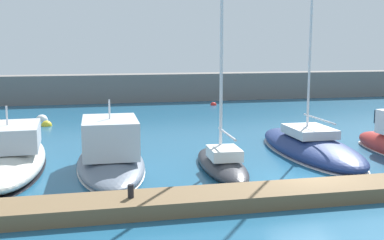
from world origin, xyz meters
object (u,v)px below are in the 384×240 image
(sailboat_charcoal_third, at_px, (222,161))
(mooring_buoy_yellow, at_px, (47,126))
(mooring_buoy_red, at_px, (213,105))
(dock_bollard, at_px, (131,191))
(sailboat_navy_fourth, at_px, (310,146))
(motorboat_slate_second, at_px, (110,154))
(motorboat_ivory_nearest, at_px, (10,155))
(mooring_buoy_white, at_px, (42,121))

(sailboat_charcoal_third, xyz_separation_m, mooring_buoy_yellow, (-8.35, 13.46, -0.37))
(mooring_buoy_red, height_order, dock_bollard, dock_bollard)
(sailboat_navy_fourth, relative_size, dock_bollard, 41.44)
(motorboat_slate_second, xyz_separation_m, mooring_buoy_red, (10.18, 20.24, -0.60))
(mooring_buoy_red, bearing_deg, motorboat_ivory_nearest, -127.19)
(motorboat_ivory_nearest, distance_m, dock_bollard, 8.60)
(sailboat_navy_fourth, bearing_deg, mooring_buoy_yellow, 50.35)
(mooring_buoy_red, bearing_deg, motorboat_slate_second, -116.69)
(sailboat_charcoal_third, height_order, dock_bollard, sailboat_charcoal_third)
(sailboat_charcoal_third, bearing_deg, mooring_buoy_yellow, 34.33)
(motorboat_slate_second, height_order, sailboat_charcoal_third, sailboat_charcoal_third)
(sailboat_charcoal_third, distance_m, mooring_buoy_red, 22.40)
(sailboat_navy_fourth, xyz_separation_m, mooring_buoy_yellow, (-13.52, 11.42, -0.38))
(sailboat_charcoal_third, bearing_deg, sailboat_navy_fourth, -65.94)
(sailboat_navy_fourth, height_order, dock_bollard, sailboat_navy_fourth)
(motorboat_ivory_nearest, bearing_deg, sailboat_charcoal_third, -107.75)
(mooring_buoy_yellow, bearing_deg, motorboat_ivory_nearest, -94.02)
(motorboat_ivory_nearest, height_order, sailboat_charcoal_third, sailboat_charcoal_third)
(dock_bollard, bearing_deg, motorboat_slate_second, 93.09)
(motorboat_ivory_nearest, bearing_deg, mooring_buoy_red, -39.43)
(motorboat_ivory_nearest, distance_m, mooring_buoy_white, 13.37)
(motorboat_ivory_nearest, height_order, mooring_buoy_yellow, motorboat_ivory_nearest)
(motorboat_ivory_nearest, bearing_deg, mooring_buoy_yellow, -6.27)
(sailboat_navy_fourth, distance_m, dock_bollard, 11.68)
(sailboat_navy_fourth, relative_size, mooring_buoy_red, 33.48)
(mooring_buoy_white, distance_m, mooring_buoy_red, 15.44)
(mooring_buoy_white, xyz_separation_m, mooring_buoy_red, (14.30, 5.83, 0.00))
(motorboat_slate_second, bearing_deg, mooring_buoy_red, -25.53)
(motorboat_ivory_nearest, relative_size, mooring_buoy_red, 18.74)
(sailboat_charcoal_third, distance_m, sailboat_navy_fourth, 5.55)
(motorboat_ivory_nearest, bearing_deg, dock_bollard, -148.95)
(mooring_buoy_white, bearing_deg, mooring_buoy_yellow, -78.27)
(sailboat_navy_fourth, relative_size, mooring_buoy_yellow, 25.08)
(mooring_buoy_yellow, xyz_separation_m, dock_bollard, (3.95, -18.11, 0.72))
(mooring_buoy_red, bearing_deg, mooring_buoy_white, -157.81)
(mooring_buoy_white, relative_size, dock_bollard, 1.97)
(motorboat_slate_second, height_order, sailboat_navy_fourth, sailboat_navy_fourth)
(motorboat_slate_second, relative_size, sailboat_charcoal_third, 0.75)
(motorboat_slate_second, xyz_separation_m, sailboat_charcoal_third, (4.73, -1.48, -0.23))
(motorboat_ivory_nearest, xyz_separation_m, mooring_buoy_white, (0.26, 13.36, -0.51))
(motorboat_ivory_nearest, height_order, motorboat_slate_second, motorboat_slate_second)
(motorboat_ivory_nearest, relative_size, sailboat_navy_fourth, 0.56)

